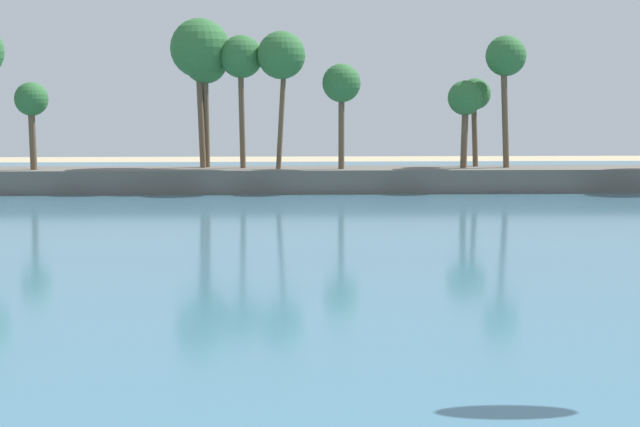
% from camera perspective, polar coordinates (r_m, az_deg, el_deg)
% --- Properties ---
extents(sea, '(220.00, 107.98, 0.06)m').
position_cam_1_polar(sea, '(66.42, -2.53, 0.18)').
color(sea, teal).
rests_on(sea, ground).
extents(palm_headland, '(112.53, 6.89, 13.33)m').
position_cam_1_polar(palm_headland, '(80.11, -1.74, 3.89)').
color(palm_headland, '#605B54').
rests_on(palm_headland, ground).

